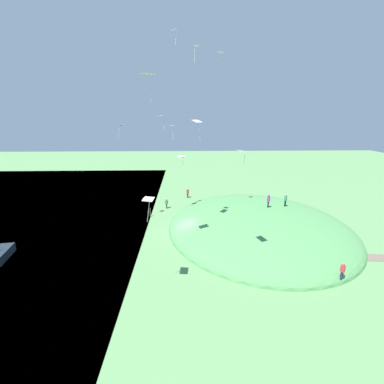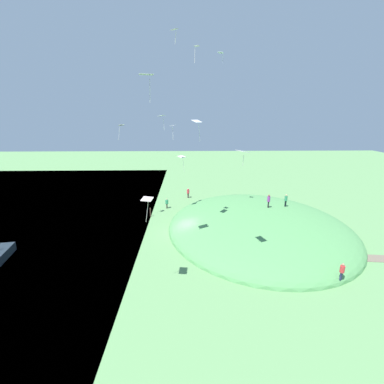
% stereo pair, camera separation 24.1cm
% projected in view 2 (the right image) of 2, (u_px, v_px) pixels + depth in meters
% --- Properties ---
extents(ground_plane, '(160.00, 160.00, 0.00)m').
position_uv_depth(ground_plane, '(183.00, 233.00, 32.63)').
color(ground_plane, '#5D8F54').
extents(grass_hill, '(23.41, 26.45, 4.43)m').
position_uv_depth(grass_hill, '(258.00, 227.00, 34.39)').
color(grass_hill, '#529252').
rests_on(grass_hill, ground_plane).
extents(person_watching_kites, '(0.40, 0.40, 1.84)m').
position_uv_depth(person_watching_kites, '(269.00, 199.00, 35.04)').
color(person_watching_kites, black).
rests_on(person_watching_kites, grass_hill).
extents(person_near_shore, '(0.61, 0.61, 1.79)m').
position_uv_depth(person_near_shore, '(188.00, 192.00, 46.52)').
color(person_near_shore, '#3F3632').
rests_on(person_near_shore, ground_plane).
extents(person_with_child, '(0.47, 0.47, 1.76)m').
position_uv_depth(person_with_child, '(286.00, 199.00, 36.00)').
color(person_with_child, black).
rests_on(person_with_child, grass_hill).
extents(person_on_hilltop, '(0.53, 0.53, 1.61)m').
position_uv_depth(person_on_hilltop, '(342.00, 270.00, 22.38)').
color(person_on_hilltop, navy).
rests_on(person_on_hilltop, grass_hill).
extents(person_walking_path, '(0.56, 0.56, 1.62)m').
position_uv_depth(person_walking_path, '(167.00, 202.00, 41.25)').
color(person_walking_path, '#3A3B30').
rests_on(person_walking_path, ground_plane).
extents(kite_0, '(1.02, 1.27, 1.87)m').
position_uv_depth(kite_0, '(162.00, 116.00, 32.48)').
color(kite_0, silver).
extents(kite_1, '(0.88, 1.19, 2.05)m').
position_uv_depth(kite_1, '(147.00, 200.00, 19.89)').
color(kite_1, silver).
extents(kite_2, '(0.78, 0.70, 1.96)m').
position_uv_depth(kite_2, '(196.00, 48.00, 31.90)').
color(kite_2, silver).
extents(kite_3, '(0.82, 0.81, 1.87)m').
position_uv_depth(kite_3, '(121.00, 126.00, 32.36)').
color(kite_3, silver).
extents(kite_4, '(0.79, 1.04, 1.96)m').
position_uv_depth(kite_4, '(173.00, 126.00, 34.70)').
color(kite_4, white).
extents(kite_5, '(1.33, 1.09, 2.20)m').
position_uv_depth(kite_5, '(147.00, 76.00, 21.13)').
color(kite_5, white).
extents(kite_6, '(0.79, 0.93, 1.11)m').
position_uv_depth(kite_6, '(221.00, 53.00, 29.53)').
color(kite_6, white).
extents(kite_7, '(1.26, 1.31, 2.30)m').
position_uv_depth(kite_7, '(197.00, 122.00, 27.46)').
color(kite_7, white).
extents(kite_8, '(1.11, 1.30, 1.28)m').
position_uv_depth(kite_8, '(243.00, 152.00, 21.27)').
color(kite_8, silver).
extents(kite_9, '(1.33, 1.42, 2.32)m').
position_uv_depth(kite_9, '(182.00, 157.00, 37.88)').
color(kite_9, silver).
extents(kite_10, '(0.80, 0.81, 1.29)m').
position_uv_depth(kite_10, '(174.00, 30.00, 23.73)').
color(kite_10, white).
extents(mooring_post, '(0.14, 0.14, 1.32)m').
position_uv_depth(mooring_post, '(150.00, 212.00, 37.93)').
color(mooring_post, brown).
rests_on(mooring_post, ground_plane).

